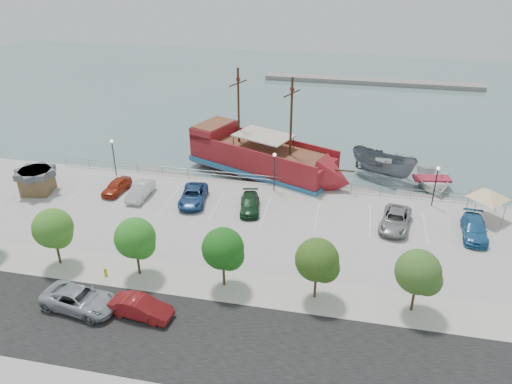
# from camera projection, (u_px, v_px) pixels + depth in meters

# --- Properties ---
(ground) EXTENTS (160.00, 160.00, 0.00)m
(ground) POSITION_uv_depth(u_px,v_px,m) (262.00, 230.00, 47.59)
(ground) COLOR slate
(street) EXTENTS (100.00, 8.00, 0.04)m
(street) POSITION_uv_depth(u_px,v_px,m) (215.00, 342.00, 33.25)
(street) COLOR black
(street) RESTS_ON land_slab
(sidewalk) EXTENTS (100.00, 4.00, 0.05)m
(sidewalk) POSITION_uv_depth(u_px,v_px,m) (237.00, 286.00, 38.45)
(sidewalk) COLOR #B3AB9A
(sidewalk) RESTS_ON land_slab
(seawall_railing) EXTENTS (50.00, 0.06, 1.00)m
(seawall_railing) POSITION_uv_depth(u_px,v_px,m) (276.00, 181.00, 53.65)
(seawall_railing) COLOR gray
(seawall_railing) RESTS_ON land_slab
(far_shore) EXTENTS (40.00, 3.00, 0.80)m
(far_shore) POSITION_uv_depth(u_px,v_px,m) (372.00, 82.00, 93.27)
(far_shore) COLOR gray
(far_shore) RESTS_ON ground
(pirate_ship) EXTENTS (20.32, 12.55, 12.68)m
(pirate_ship) POSITION_uv_depth(u_px,v_px,m) (272.00, 162.00, 56.62)
(pirate_ship) COLOR maroon
(pirate_ship) RESTS_ON ground
(patrol_boat) EXTENTS (8.42, 6.36, 3.08)m
(patrol_boat) POSITION_uv_depth(u_px,v_px,m) (383.00, 166.00, 56.92)
(patrol_boat) COLOR slate
(patrol_boat) RESTS_ON ground
(speedboat) EXTENTS (5.94, 7.57, 1.43)m
(speedboat) POSITION_uv_depth(u_px,v_px,m) (431.00, 182.00, 55.26)
(speedboat) COLOR white
(speedboat) RESTS_ON ground
(dock_west) EXTENTS (7.76, 3.65, 0.43)m
(dock_west) POSITION_uv_depth(u_px,v_px,m) (164.00, 175.00, 57.93)
(dock_west) COLOR gray
(dock_west) RESTS_ON ground
(dock_mid) EXTENTS (7.43, 3.76, 0.41)m
(dock_mid) POSITION_uv_depth(u_px,v_px,m) (357.00, 193.00, 53.89)
(dock_mid) COLOR gray
(dock_mid) RESTS_ON ground
(dock_east) EXTENTS (7.00, 3.13, 0.39)m
(dock_east) POSITION_uv_depth(u_px,v_px,m) (428.00, 200.00, 52.56)
(dock_east) COLOR gray
(dock_east) RESTS_ON ground
(shed) EXTENTS (3.60, 3.60, 2.57)m
(shed) POSITION_uv_depth(u_px,v_px,m) (37.00, 180.00, 51.81)
(shed) COLOR brown
(shed) RESTS_ON land_slab
(canopy_tent) EXTENTS (4.32, 4.32, 3.51)m
(canopy_tent) POSITION_uv_depth(u_px,v_px,m) (490.00, 189.00, 46.29)
(canopy_tent) COLOR slate
(canopy_tent) RESTS_ON land_slab
(street_van) EXTENTS (6.02, 3.38, 1.59)m
(street_van) POSITION_uv_depth(u_px,v_px,m) (80.00, 299.00, 35.91)
(street_van) COLOR #9A9FA7
(street_van) RESTS_ON street
(street_sedan) EXTENTS (4.71, 2.11, 1.50)m
(street_sedan) POSITION_uv_depth(u_px,v_px,m) (141.00, 308.00, 35.20)
(street_sedan) COLOR maroon
(street_sedan) RESTS_ON street
(fire_hydrant) EXTENTS (0.24, 0.24, 0.71)m
(fire_hydrant) POSITION_uv_depth(u_px,v_px,m) (105.00, 272.00, 39.50)
(fire_hydrant) COLOR #D5B305
(fire_hydrant) RESTS_ON sidewalk
(lamp_post_left) EXTENTS (0.36, 0.36, 4.28)m
(lamp_post_left) POSITION_uv_depth(u_px,v_px,m) (113.00, 151.00, 54.68)
(lamp_post_left) COLOR black
(lamp_post_left) RESTS_ON land_slab
(lamp_post_mid) EXTENTS (0.36, 0.36, 4.28)m
(lamp_post_mid) POSITION_uv_depth(u_px,v_px,m) (274.00, 165.00, 51.40)
(lamp_post_mid) COLOR black
(lamp_post_mid) RESTS_ON land_slab
(lamp_post_right) EXTENTS (0.36, 0.36, 4.28)m
(lamp_post_right) POSITION_uv_depth(u_px,v_px,m) (436.00, 179.00, 48.49)
(lamp_post_right) COLOR black
(lamp_post_right) RESTS_ON land_slab
(tree_b) EXTENTS (3.30, 3.20, 5.00)m
(tree_b) POSITION_uv_depth(u_px,v_px,m) (54.00, 230.00, 39.57)
(tree_b) COLOR #473321
(tree_b) RESTS_ON sidewalk
(tree_c) EXTENTS (3.30, 3.20, 5.00)m
(tree_c) POSITION_uv_depth(u_px,v_px,m) (137.00, 240.00, 38.30)
(tree_c) COLOR #473321
(tree_c) RESTS_ON sidewalk
(tree_d) EXTENTS (3.30, 3.20, 5.00)m
(tree_d) POSITION_uv_depth(u_px,v_px,m) (225.00, 250.00, 37.02)
(tree_d) COLOR #473321
(tree_d) RESTS_ON sidewalk
(tree_e) EXTENTS (3.30, 3.20, 5.00)m
(tree_e) POSITION_uv_depth(u_px,v_px,m) (319.00, 262.00, 35.75)
(tree_e) COLOR #473321
(tree_e) RESTS_ON sidewalk
(tree_f) EXTENTS (3.30, 3.20, 5.00)m
(tree_f) POSITION_uv_depth(u_px,v_px,m) (420.00, 274.00, 34.47)
(tree_f) COLOR #473321
(tree_f) RESTS_ON sidewalk
(parked_car_a) EXTENTS (2.12, 4.23, 1.38)m
(parked_car_a) POSITION_uv_depth(u_px,v_px,m) (117.00, 186.00, 52.10)
(parked_car_a) COLOR #A22D16
(parked_car_a) RESTS_ON land_slab
(parked_car_b) EXTENTS (1.60, 4.45, 1.46)m
(parked_car_b) POSITION_uv_depth(u_px,v_px,m) (140.00, 191.00, 51.11)
(parked_car_b) COLOR silver
(parked_car_b) RESTS_ON land_slab
(parked_car_c) EXTENTS (3.17, 5.58, 1.47)m
(parked_car_c) POSITION_uv_depth(u_px,v_px,m) (193.00, 196.00, 50.14)
(parked_car_c) COLOR navy
(parked_car_c) RESTS_ON land_slab
(parked_car_d) EXTENTS (2.68, 4.83, 1.32)m
(parked_car_d) POSITION_uv_depth(u_px,v_px,m) (250.00, 204.00, 48.75)
(parked_car_d) COLOR #16391F
(parked_car_d) RESTS_ON land_slab
(parked_car_g) EXTENTS (3.38, 5.73, 1.49)m
(parked_car_g) POSITION_uv_depth(u_px,v_px,m) (395.00, 220.00, 45.90)
(parked_car_g) COLOR gray
(parked_car_g) RESTS_ON land_slab
(parked_car_h) EXTENTS (2.42, 5.22, 1.48)m
(parked_car_h) POSITION_uv_depth(u_px,v_px,m) (475.00, 229.00, 44.55)
(parked_car_h) COLOR #26659B
(parked_car_h) RESTS_ON land_slab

